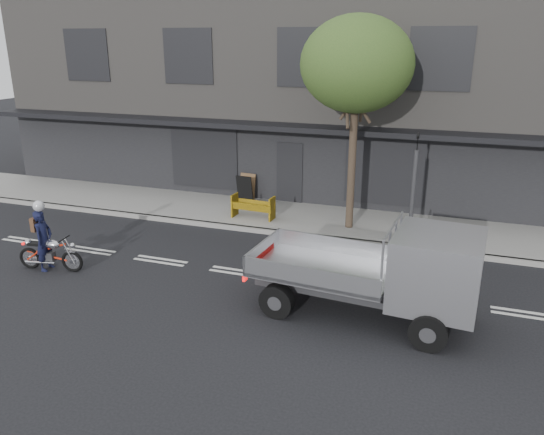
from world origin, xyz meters
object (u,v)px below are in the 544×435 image
(traffic_light_pole, at_px, (413,195))
(flatbed_ute, at_px, (414,270))
(rider, at_px, (44,240))
(street_tree, at_px, (357,65))
(motorcycle, at_px, (50,253))
(construction_barrier, at_px, (251,208))
(sandwich_board, at_px, (245,188))

(traffic_light_pole, relative_size, flatbed_ute, 0.69)
(flatbed_ute, bearing_deg, rider, -174.03)
(street_tree, distance_m, motorcycle, 10.29)
(motorcycle, distance_m, construction_barrier, 6.54)
(flatbed_ute, xyz_separation_m, sandwich_board, (-6.78, 7.10, -0.66))
(sandwich_board, bearing_deg, construction_barrier, -57.34)
(street_tree, height_order, motorcycle, street_tree)
(rider, xyz_separation_m, sandwich_board, (2.92, 7.30, -0.19))
(rider, bearing_deg, flatbed_ute, -97.54)
(street_tree, relative_size, motorcycle, 3.60)
(flatbed_ute, relative_size, construction_barrier, 3.45)
(traffic_light_pole, distance_m, rider, 10.48)
(street_tree, distance_m, construction_barrier, 5.77)
(flatbed_ute, bearing_deg, traffic_light_pole, 100.32)
(traffic_light_pole, xyz_separation_m, motorcycle, (-9.10, -4.86, -1.15))
(street_tree, xyz_separation_m, flatbed_ute, (2.45, -5.51, -3.97))
(street_tree, distance_m, traffic_light_pole, 4.23)
(sandwich_board, bearing_deg, flatbed_ute, -41.00)
(rider, xyz_separation_m, flatbed_ute, (9.70, 0.20, 0.47))
(traffic_light_pole, distance_m, flatbed_ute, 4.69)
(rider, relative_size, sandwich_board, 1.69)
(street_tree, xyz_separation_m, motorcycle, (-7.10, -5.71, -4.78))
(street_tree, bearing_deg, sandwich_board, 159.76)
(sandwich_board, bearing_deg, street_tree, -14.90)
(construction_barrier, xyz_separation_m, sandwich_board, (-1.02, 1.98, 0.08))
(rider, bearing_deg, traffic_light_pole, -71.01)
(motorcycle, height_order, flatbed_ute, flatbed_ute)
(construction_barrier, bearing_deg, sandwich_board, 117.32)
(motorcycle, xyz_separation_m, flatbed_ute, (9.55, 0.20, 0.81))
(traffic_light_pole, distance_m, sandwich_board, 6.86)
(construction_barrier, bearing_deg, motorcycle, -125.47)
(street_tree, relative_size, traffic_light_pole, 1.93)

